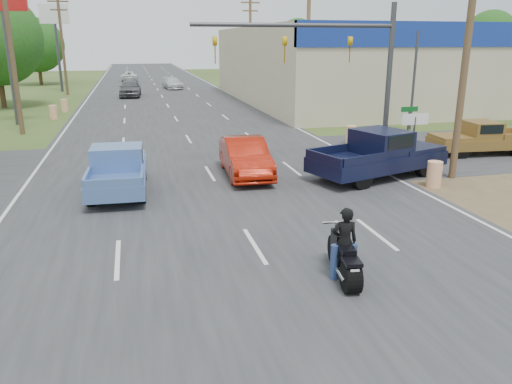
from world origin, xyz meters
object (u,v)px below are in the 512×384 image
object	(u,v)px
red_convertible	(245,158)
navy_pickup	(381,153)
rider	(344,246)
distant_car_silver	(172,83)
brown_pickup	(479,138)
distant_car_white	(130,76)
distant_car_grey	(130,88)
motorcycle	(344,260)
blue_pickup	(118,168)

from	to	relation	value
red_convertible	navy_pickup	bearing A→B (deg)	-13.01
rider	distant_car_silver	distance (m)	50.68
red_convertible	navy_pickup	distance (m)	5.52
brown_pickup	distant_car_white	size ratio (longest dim) A/B	1.08
distant_car_grey	distant_car_white	bearing A→B (deg)	93.54
motorcycle	rider	size ratio (longest dim) A/B	1.38
distant_car_white	navy_pickup	bearing A→B (deg)	102.11
distant_car_silver	distant_car_white	bearing A→B (deg)	102.69
rider	distant_car_silver	xyz separation A→B (m)	(0.22, 50.68, -0.18)
red_convertible	brown_pickup	world-z (taller)	brown_pickup
motorcycle	navy_pickup	distance (m)	9.78
blue_pickup	distant_car_white	xyz separation A→B (m)	(0.52, 55.71, -0.21)
distant_car_white	distant_car_grey	bearing A→B (deg)	92.27
distant_car_grey	distant_car_silver	bearing A→B (deg)	62.00
brown_pickup	red_convertible	bearing A→B (deg)	100.83
rider	distant_car_grey	size ratio (longest dim) A/B	0.33
distant_car_grey	distant_car_white	distance (m)	21.68
blue_pickup	distant_car_silver	world-z (taller)	blue_pickup
blue_pickup	brown_pickup	distance (m)	17.26
red_convertible	distant_car_grey	xyz separation A→B (m)	(-4.48, 33.02, 0.08)
motorcycle	distant_car_grey	distance (m)	43.05
navy_pickup	brown_pickup	bearing A→B (deg)	94.23
red_convertible	brown_pickup	size ratio (longest dim) A/B	0.93
brown_pickup	distant_car_white	bearing A→B (deg)	21.83
navy_pickup	distant_car_grey	world-z (taller)	navy_pickup
motorcycle	distant_car_grey	bearing A→B (deg)	104.06
motorcycle	distant_car_silver	size ratio (longest dim) A/B	0.51
red_convertible	rider	world-z (taller)	rider
motorcycle	rider	xyz separation A→B (m)	(0.01, 0.06, 0.31)
distant_car_grey	distant_car_white	size ratio (longest dim) A/B	1.07
distant_car_grey	distant_car_white	world-z (taller)	distant_car_grey
rider	brown_pickup	bearing A→B (deg)	-129.29
distant_car_grey	motorcycle	bearing A→B (deg)	-80.36
rider	distant_car_silver	world-z (taller)	rider
rider	blue_pickup	xyz separation A→B (m)	(-5.19, 8.71, 0.03)
red_convertible	blue_pickup	world-z (taller)	blue_pickup
blue_pickup	rider	bearing A→B (deg)	-56.98
blue_pickup	distant_car_grey	world-z (taller)	distant_car_grey
red_convertible	distant_car_grey	bearing A→B (deg)	100.30
brown_pickup	distant_car_white	world-z (taller)	brown_pickup
motorcycle	navy_pickup	size ratio (longest dim) A/B	0.37
brown_pickup	motorcycle	bearing A→B (deg)	137.54
navy_pickup	brown_pickup	world-z (taller)	navy_pickup
motorcycle	blue_pickup	bearing A→B (deg)	128.43
red_convertible	distant_car_white	bearing A→B (deg)	97.28
motorcycle	brown_pickup	world-z (taller)	brown_pickup
red_convertible	navy_pickup	xyz separation A→B (m)	(5.31, -1.48, 0.21)
brown_pickup	distant_car_silver	world-z (taller)	brown_pickup
rider	blue_pickup	size ratio (longest dim) A/B	0.32
distant_car_white	brown_pickup	bearing A→B (deg)	109.45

